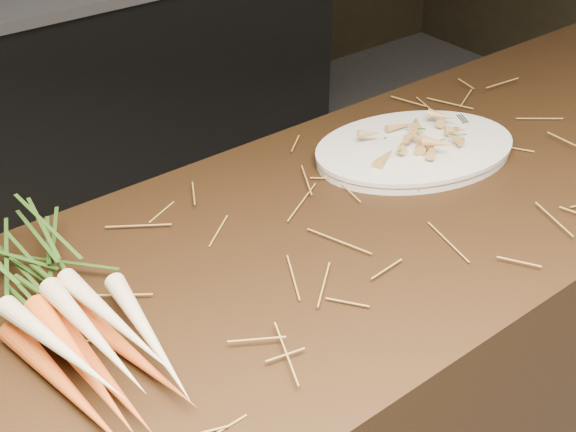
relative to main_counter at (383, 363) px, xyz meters
The scene contains 7 objects.
main_counter is the anchor object (origin of this frame).
back_counter 1.90m from the main_counter, 80.93° to the left, with size 1.82×0.62×0.84m.
straw_bedding 0.46m from the main_counter, 90.00° to the left, with size 1.40×0.60×0.02m, color olive, non-canonical shape.
root_veg_bunch 0.84m from the main_counter, behind, with size 0.22×0.55×0.10m.
serving_platter 0.49m from the main_counter, 35.39° to the left, with size 0.42×0.28×0.02m, color white, non-canonical shape.
roasted_veg_heap 0.52m from the main_counter, 35.39° to the left, with size 0.21×0.15×0.05m, color #AC8238, non-canonical shape.
serving_fork 0.55m from the main_counter, ahead, with size 0.01×0.16×0.00m, color silver.
Camera 1 is at (-0.87, -0.48, 1.65)m, focal length 45.00 mm.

